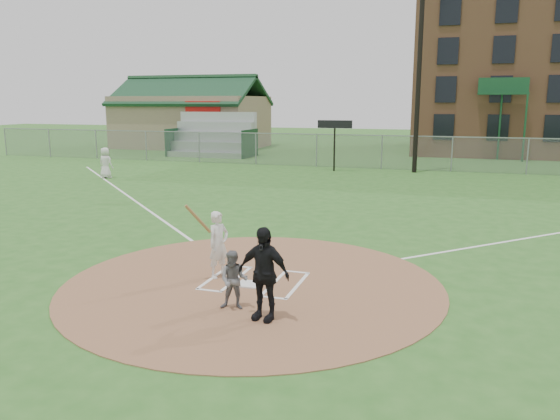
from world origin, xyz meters
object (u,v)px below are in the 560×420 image
(catcher, at_px, (234,280))
(ondeck_player, at_px, (106,163))
(batter_at_plate, at_px, (218,244))
(umpire, at_px, (263,273))
(home_plate, at_px, (249,284))

(catcher, xyz_separation_m, ondeck_player, (-13.55, 15.16, 0.21))
(catcher, bearing_deg, batter_at_plate, 111.87)
(ondeck_player, distance_m, batter_at_plate, 18.32)
(catcher, relative_size, umpire, 0.66)
(catcher, bearing_deg, umpire, -33.56)
(home_plate, height_order, ondeck_player, ondeck_player)
(catcher, xyz_separation_m, batter_at_plate, (-1.09, 1.72, 0.19))
(home_plate, bearing_deg, batter_at_plate, 159.53)
(umpire, xyz_separation_m, batter_at_plate, (-1.81, 2.02, -0.10))
(home_plate, bearing_deg, umpire, -60.93)
(home_plate, distance_m, umpire, 2.13)
(home_plate, xyz_separation_m, ondeck_player, (-13.31, 13.75, 0.77))
(umpire, bearing_deg, batter_at_plate, 140.53)
(umpire, bearing_deg, home_plate, 127.87)
(home_plate, height_order, umpire, umpire)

